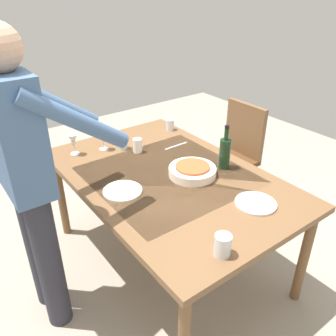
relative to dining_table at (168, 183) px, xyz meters
The scene contains 15 objects.
ground_plane 0.67m from the dining_table, ahead, with size 6.00×6.00×0.00m, color #9E9384.
dining_table is the anchor object (origin of this frame).
chair_near 0.97m from the dining_table, 73.21° to the right, with size 0.40×0.40×0.91m.
person_server 0.86m from the dining_table, 83.06° to the left, with size 0.42×0.61×1.69m.
wine_bottle 0.42m from the dining_table, 111.57° to the right, with size 0.07×0.07×0.30m.
wine_glass_left 0.62m from the dining_table, 15.11° to the left, with size 0.07×0.07×0.15m.
wine_glass_right 0.74m from the dining_table, 29.46° to the left, with size 0.07×0.07×0.15m.
water_cup_near_left 0.77m from the dining_table, 162.33° to the left, with size 0.08×0.08×0.11m, color silver.
water_cup_near_right 0.75m from the dining_table, 37.77° to the right, with size 0.07×0.07×0.09m, color silver.
water_cup_far_left 0.52m from the dining_table, ahead, with size 0.07×0.07×0.11m, color silver.
water_cup_far_right 0.41m from the dining_table, ahead, with size 0.07×0.07×0.10m, color silver.
serving_bowl_pasta 0.18m from the dining_table, 127.51° to the right, with size 0.30×0.30×0.07m.
dinner_plate_near 0.34m from the dining_table, 89.64° to the left, with size 0.23×0.23×0.01m, color silver.
dinner_plate_far 0.59m from the dining_table, 160.22° to the right, with size 0.23×0.23×0.01m, color silver.
table_knife 0.43m from the dining_table, 44.58° to the right, with size 0.01×0.20×0.01m, color silver.
Camera 1 is at (-1.54, 1.14, 1.84)m, focal length 37.23 mm.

